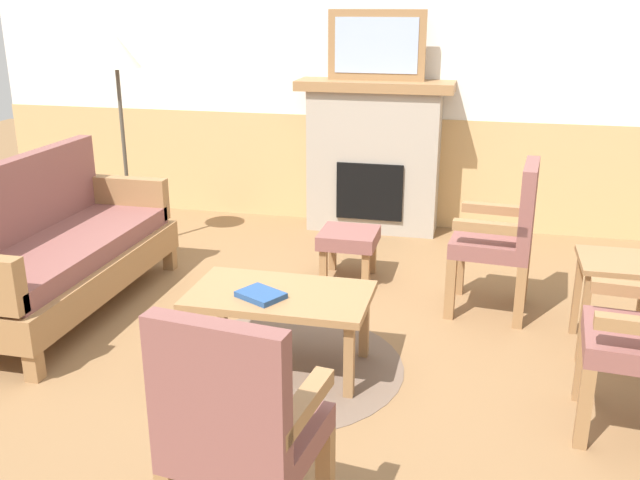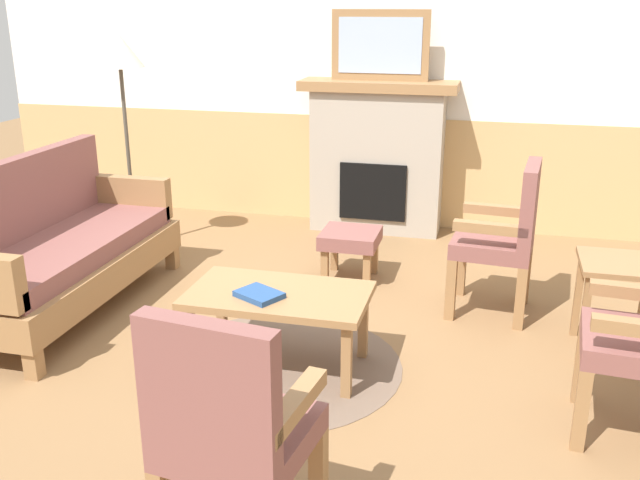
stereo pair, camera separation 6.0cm
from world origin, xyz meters
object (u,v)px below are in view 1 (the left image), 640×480
Objects in this scene: couch at (59,252)px; coffee_table at (280,302)px; floor_lamp_by_couch at (117,65)px; book_on_table at (261,295)px; armchair_by_window_left at (504,231)px; armchair_front_left at (238,426)px; framed_picture at (376,45)px; footstool at (349,241)px; fireplace at (374,155)px; side_table at (618,279)px.

coffee_table is (1.58, -0.40, -0.01)m from couch.
book_on_table is at bearing -45.85° from floor_lamp_by_couch.
armchair_by_window_left is at bearing -11.33° from floor_lamp_by_couch.
armchair_front_left reaches higher than coffee_table.
armchair_by_window_left is (1.23, 1.12, 0.08)m from book_on_table.
floor_lamp_by_couch reaches higher than armchair_front_left.
framed_picture is at bearing 52.50° from couch.
framed_picture is at bearing 91.18° from footstool.
footstool is (0.02, -1.21, -1.28)m from framed_picture.
coffee_table is (-0.08, -2.57, -1.17)m from framed_picture.
couch is 1.84× the size of armchair_by_window_left.
armchair_by_window_left is at bearing 69.40° from armchair_front_left.
fireplace is 1.88m from armchair_by_window_left.
armchair_front_left is (-0.90, -2.39, 0.00)m from armchair_by_window_left.
fireplace is 1.35× the size of coffee_table.
armchair_by_window_left reaches higher than footstool.
armchair_front_left is 0.58× the size of floor_lamp_by_couch.
couch is 1.88× the size of coffee_table.
armchair_by_window_left is at bearing 12.84° from couch.
floor_lamp_by_couch reaches higher than coffee_table.
fireplace is at bearing 28.14° from floor_lamp_by_couch.
armchair_by_window_left is at bearing -55.16° from framed_picture.
floor_lamp_by_couch is at bearing 137.02° from coffee_table.
side_table is 0.33× the size of floor_lamp_by_couch.
side_table is 3.77m from floor_lamp_by_couch.
book_on_table is 0.23× the size of armchair_by_window_left.
footstool is at bearing 82.73° from book_on_table.
side_table is (1.69, -1.95, -0.22)m from fireplace.
couch is at bearing -150.52° from footstool.
coffee_table is at bearing -94.62° from footstool.
book_on_table is at bearing 104.61° from armchair_front_left.
fireplace is 2.74m from couch.
armchair_by_window_left is 1.78× the size of side_table.
fireplace is at bearing 92.52° from armchair_front_left.
book_on_table is (-0.08, -0.09, 0.07)m from coffee_table.
couch is at bearing -167.16° from armchair_by_window_left.
armchair_by_window_left is at bearing -55.16° from fireplace.
framed_picture is 0.48× the size of floor_lamp_by_couch.
fireplace is at bearing 86.56° from book_on_table.
framed_picture is 2.05m from floor_lamp_by_couch.
armchair_front_left reaches higher than side_table.
armchair_by_window_left is 2.56m from armchair_front_left.
framed_picture is 0.82× the size of armchair_front_left.
side_table is (1.78, 0.62, 0.05)m from coffee_table.
fireplace is 0.77× the size of floor_lamp_by_couch.
couch is 7.92× the size of book_on_table.
coffee_table is 0.98× the size of armchair_by_window_left.
armchair_by_window_left is (1.07, -1.54, -0.11)m from fireplace.
couch reaches higher than side_table.
framed_picture is 2.97m from couch.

